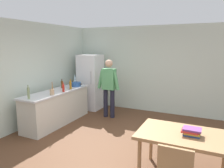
# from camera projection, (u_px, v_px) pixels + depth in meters

# --- Properties ---
(ground_plane) EXTENTS (14.00, 14.00, 0.00)m
(ground_plane) POSITION_uv_depth(u_px,v_px,m) (111.00, 151.00, 4.27)
(ground_plane) COLOR brown
(wall_back) EXTENTS (6.40, 0.12, 2.70)m
(wall_back) POSITION_uv_depth(u_px,v_px,m) (152.00, 69.00, 6.69)
(wall_back) COLOR silver
(wall_back) RESTS_ON ground_plane
(wall_left) EXTENTS (0.12, 5.60, 2.70)m
(wall_left) POSITION_uv_depth(u_px,v_px,m) (21.00, 76.00, 5.30)
(wall_left) COLOR silver
(wall_left) RESTS_ON ground_plane
(kitchen_counter) EXTENTS (0.64, 2.20, 0.90)m
(kitchen_counter) POSITION_uv_depth(u_px,v_px,m) (57.00, 107.00, 5.74)
(kitchen_counter) COLOR beige
(kitchen_counter) RESTS_ON ground_plane
(refrigerator) EXTENTS (0.70, 0.67, 1.80)m
(refrigerator) POSITION_uv_depth(u_px,v_px,m) (91.00, 82.00, 7.04)
(refrigerator) COLOR white
(refrigerator) RESTS_ON ground_plane
(person) EXTENTS (0.70, 0.22, 1.70)m
(person) POSITION_uv_depth(u_px,v_px,m) (109.00, 85.00, 6.13)
(person) COLOR #1E1E2D
(person) RESTS_ON ground_plane
(dining_table) EXTENTS (1.40, 0.90, 0.75)m
(dining_table) POSITION_uv_depth(u_px,v_px,m) (184.00, 138.00, 3.29)
(dining_table) COLOR #9E754C
(dining_table) RESTS_ON ground_plane
(cooking_pot) EXTENTS (0.40, 0.28, 0.12)m
(cooking_pot) POSITION_uv_depth(u_px,v_px,m) (76.00, 84.00, 6.29)
(cooking_pot) COLOR #285193
(cooking_pot) RESTS_ON kitchen_counter
(utensil_jar) EXTENTS (0.11, 0.11, 0.32)m
(utensil_jar) POSITION_uv_depth(u_px,v_px,m) (52.00, 92.00, 5.18)
(utensil_jar) COLOR tan
(utensil_jar) RESTS_ON kitchen_counter
(bottle_sauce_red) EXTENTS (0.06, 0.06, 0.24)m
(bottle_sauce_red) POSITION_uv_depth(u_px,v_px,m) (63.00, 88.00, 5.55)
(bottle_sauce_red) COLOR #B22319
(bottle_sauce_red) RESTS_ON kitchen_counter
(bottle_water_clear) EXTENTS (0.07, 0.07, 0.30)m
(bottle_water_clear) POSITION_uv_depth(u_px,v_px,m) (75.00, 81.00, 6.56)
(bottle_water_clear) COLOR silver
(bottle_water_clear) RESTS_ON kitchen_counter
(bottle_vinegar_tall) EXTENTS (0.06, 0.06, 0.32)m
(bottle_vinegar_tall) POSITION_uv_depth(u_px,v_px,m) (29.00, 93.00, 4.77)
(bottle_vinegar_tall) COLOR gray
(bottle_vinegar_tall) RESTS_ON kitchen_counter
(bottle_oil_amber) EXTENTS (0.06, 0.06, 0.28)m
(bottle_oil_amber) POSITION_uv_depth(u_px,v_px,m) (71.00, 85.00, 5.85)
(bottle_oil_amber) COLOR #996619
(bottle_oil_amber) RESTS_ON kitchen_counter
(bottle_beer_brown) EXTENTS (0.06, 0.06, 0.26)m
(bottle_beer_brown) POSITION_uv_depth(u_px,v_px,m) (62.00, 84.00, 6.01)
(bottle_beer_brown) COLOR #5B3314
(bottle_beer_brown) RESTS_ON kitchen_counter
(book_stack) EXTENTS (0.28, 0.22, 0.11)m
(book_stack) POSITION_uv_depth(u_px,v_px,m) (191.00, 132.00, 3.19)
(book_stack) COLOR #284C8E
(book_stack) RESTS_ON dining_table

